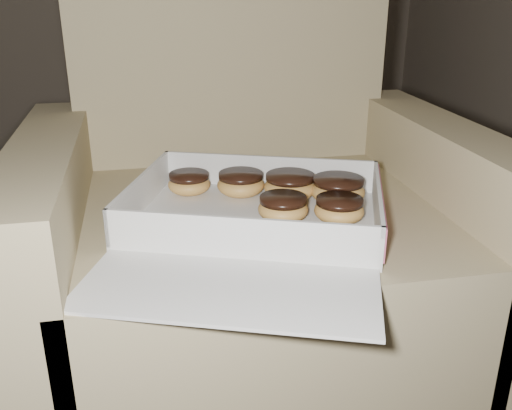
{
  "coord_description": "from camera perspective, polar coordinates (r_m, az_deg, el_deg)",
  "views": [
    {
      "loc": [
        0.8,
        -0.24,
        0.75
      ],
      "look_at": [
        0.97,
        0.6,
        0.4
      ],
      "focal_mm": 40.0,
      "sensor_mm": 36.0,
      "label": 1
    }
  ],
  "objects": [
    {
      "name": "armchair",
      "position": [
        1.1,
        -0.38,
        -4.28
      ],
      "size": [
        0.81,
        0.68,
        0.84
      ],
      "color": "tan",
      "rests_on": "floor"
    },
    {
      "name": "bakery_box",
      "position": [
        0.89,
        -0.21,
        -1.87
      ],
      "size": [
        0.52,
        0.56,
        0.07
      ],
      "rotation": [
        0.0,
        0.0,
        -0.36
      ],
      "color": "silver",
      "rests_on": "armchair"
    },
    {
      "name": "donut_a",
      "position": [
        0.91,
        2.72,
        -0.26
      ],
      "size": [
        0.08,
        0.08,
        0.04
      ],
      "color": "gold",
      "rests_on": "bakery_box"
    },
    {
      "name": "donut_b",
      "position": [
        1.0,
        3.41,
        1.93
      ],
      "size": [
        0.09,
        0.09,
        0.05
      ],
      "color": "gold",
      "rests_on": "bakery_box"
    },
    {
      "name": "donut_c",
      "position": [
        1.01,
        -1.53,
        2.19
      ],
      "size": [
        0.08,
        0.08,
        0.04
      ],
      "color": "gold",
      "rests_on": "bakery_box"
    },
    {
      "name": "donut_d",
      "position": [
        0.98,
        8.19,
        1.5
      ],
      "size": [
        0.09,
        0.09,
        0.05
      ],
      "color": "gold",
      "rests_on": "bakery_box"
    },
    {
      "name": "donut_e",
      "position": [
        1.03,
        -6.7,
        2.22
      ],
      "size": [
        0.08,
        0.08,
        0.04
      ],
      "color": "gold",
      "rests_on": "bakery_box"
    },
    {
      "name": "donut_f",
      "position": [
        0.91,
        8.31,
        -0.41
      ],
      "size": [
        0.08,
        0.08,
        0.04
      ],
      "color": "gold",
      "rests_on": "bakery_box"
    },
    {
      "name": "crumb_a",
      "position": [
        0.85,
        6.81,
        -3.29
      ],
      "size": [
        0.01,
        0.01,
        0.0
      ],
      "primitive_type": "ellipsoid",
      "color": "black",
      "rests_on": "bakery_box"
    },
    {
      "name": "crumb_b",
      "position": [
        0.82,
        -1.51,
        -4.12
      ],
      "size": [
        0.01,
        0.01,
        0.0
      ],
      "primitive_type": "ellipsoid",
      "color": "black",
      "rests_on": "bakery_box"
    },
    {
      "name": "crumb_c",
      "position": [
        0.93,
        -5.45,
        -1.11
      ],
      "size": [
        0.01,
        0.01,
        0.0
      ],
      "primitive_type": "ellipsoid",
      "color": "black",
      "rests_on": "bakery_box"
    },
    {
      "name": "crumb_d",
      "position": [
        0.9,
        0.03,
        -1.77
      ],
      "size": [
        0.01,
        0.01,
        0.0
      ],
      "primitive_type": "ellipsoid",
      "color": "black",
      "rests_on": "bakery_box"
    }
  ]
}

